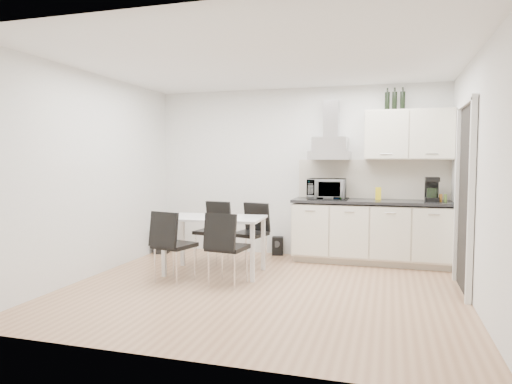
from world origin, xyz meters
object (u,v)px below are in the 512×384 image
Objects in this scene: floor_speaker at (278,246)px; chair_near_right at (228,248)px; dining_table at (215,224)px; guitar_amp at (164,238)px; kitchenette at (373,206)px; chair_near_left at (175,246)px; chair_far_left at (212,232)px; chair_far_right at (250,235)px.

chair_near_right is at bearing -105.43° from floor_speaker.
guitar_amp is at bearing 136.76° from dining_table.
kitchenette is 2.90m from chair_near_left.
chair_far_left reaches higher than dining_table.
chair_far_right is 0.90m from floor_speaker.
chair_near_left is 1.00× the size of chair_near_right.
chair_far_right and chair_near_left have the same top height.
chair_far_left is 1.00× the size of chair_near_right.
kitchenette is 2.86× the size of chair_near_left.
dining_table is at bearing 72.51° from chair_near_left.
chair_far_right is 1.24m from chair_near_left.
dining_table is at bearing -148.55° from kitchenette.
dining_table is 0.69m from chair_far_left.
floor_speaker is at bearing 66.14° from dining_table.
chair_far_right is (-1.66, -0.66, -0.39)m from kitchenette.
chair_far_right is at bearing -175.93° from chair_far_left.
chair_far_left is at bearing -38.94° from guitar_amp.
dining_table reaches higher than floor_speaker.
chair_far_left is at bearing -145.98° from floor_speaker.
chair_far_left is 0.59m from chair_far_right.
kitchenette reaches higher than dining_table.
kitchenette is at bearing 53.35° from chair_near_right.
kitchenette is 1.83m from chair_far_right.
chair_far_right and chair_near_right have the same top height.
chair_far_right is (0.31, 0.54, -0.22)m from dining_table.
chair_near_right reaches higher than dining_table.
chair_near_right is at bearing 129.33° from chair_far_left.
chair_near_right is at bearing -55.74° from guitar_amp.
dining_table is 0.65m from chair_near_left.
chair_near_right is (0.67, 0.05, 0.00)m from chair_near_left.
chair_far_right is 1.00× the size of chair_near_right.
kitchenette is at bearing 51.01° from chair_near_left.
chair_far_left and chair_near_right have the same top height.
chair_near_left is 1.61× the size of guitar_amp.
kitchenette is 2.37m from chair_near_right.
chair_near_left is at bearing -124.64° from dining_table.
chair_far_right is 1.02m from chair_near_right.
chair_far_left is 1.61× the size of guitar_amp.
kitchenette reaches higher than chair_near_left.
kitchenette reaches higher than guitar_amp.
chair_near_right is (0.63, -1.07, 0.00)m from chair_far_left.
chair_far_right is at bearing -114.40° from floor_speaker.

